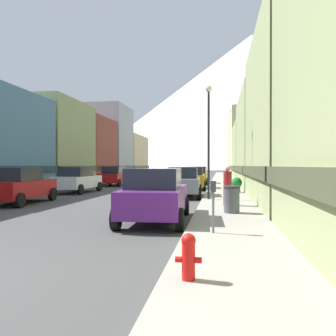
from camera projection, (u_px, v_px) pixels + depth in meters
name	position (u px, v px, depth m)	size (l,w,h in m)	color
sidewalk_left	(115.00, 181.00, 40.57)	(2.50, 100.00, 0.15)	gray
sidewalk_right	(223.00, 182.00, 38.72)	(2.50, 100.00, 0.15)	gray
storefront_left_2	(44.00, 145.00, 33.92)	(7.57, 8.98, 8.14)	#8C9966
storefront_left_3	(72.00, 151.00, 42.62)	(9.65, 8.04, 7.66)	brown
storefront_left_4	(95.00, 144.00, 51.15)	(9.96, 8.05, 10.56)	#99A5B2
storefront_left_5	(114.00, 157.00, 60.95)	(10.21, 10.91, 7.09)	beige
storefront_right_2	(299.00, 143.00, 27.50)	(9.63, 12.22, 7.56)	#8C9966
storefront_right_3	(271.00, 154.00, 39.37)	(8.73, 10.80, 6.61)	#8C9966
storefront_right_4	(263.00, 145.00, 49.23)	(9.44, 8.94, 9.92)	beige
storefront_right_5	(252.00, 146.00, 59.35)	(8.21, 10.81, 10.75)	#D8B259
car_left_1	(19.00, 185.00, 16.90)	(2.24, 4.48, 1.78)	#9E1111
car_left_2	(77.00, 180.00, 23.84)	(2.16, 4.45, 1.78)	silver
car_left_3	(114.00, 176.00, 32.13)	(2.11, 4.42, 1.78)	#9E1111
car_right_0	(155.00, 195.00, 11.46)	(2.23, 4.47, 1.78)	#591E72
car_right_1	(184.00, 182.00, 20.51)	(2.23, 4.48, 1.78)	slate
car_right_2	(193.00, 178.00, 27.16)	(2.21, 4.47, 1.78)	#B28419
car_right_3	(198.00, 175.00, 34.40)	(2.14, 4.44, 1.78)	#B28419
fire_hydrant_near	(188.00, 255.00, 5.21)	(0.40, 0.22, 0.70)	red
parking_meter_near	(213.00, 199.00, 8.85)	(0.14, 0.10, 1.33)	#595960
trash_bin_right	(232.00, 199.00, 12.61)	(0.59, 0.59, 0.98)	#4C5156
potted_plant_0	(237.00, 184.00, 22.32)	(0.68, 0.68, 0.96)	#4C4C51
pedestrian_0	(228.00, 187.00, 14.96)	(0.36, 0.36, 1.71)	maroon
streetlamp_right	(209.00, 124.00, 17.71)	(0.36, 0.36, 5.86)	black
mountain_backdrop	(252.00, 101.00, 257.43)	(254.55, 254.55, 99.42)	silver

